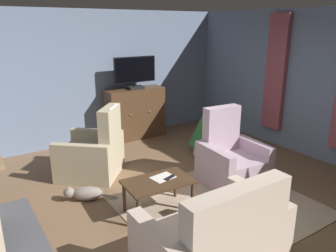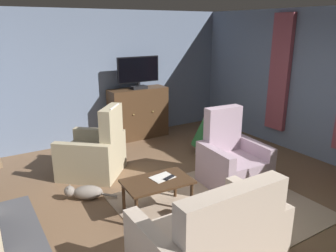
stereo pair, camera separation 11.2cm
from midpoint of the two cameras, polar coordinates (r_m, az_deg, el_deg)
The scene contains 15 objects.
ground_plane at distance 4.69m, azimuth 4.78°, elevation -13.73°, with size 6.29×7.28×0.04m, color brown.
wall_back at distance 7.08m, azimuth -12.28°, elevation 8.28°, with size 6.29×0.10×2.68m, color slate.
wall_right_with_window at distance 6.35m, azimuth 26.28°, elevation 5.94°, with size 0.10×7.28×2.68m, color slate.
curtain_panel_far at distance 6.89m, azimuth 17.73°, elevation 8.76°, with size 0.10×0.44×2.25m, color #A34C56.
rug_central at distance 4.68m, azimuth 8.05°, elevation -13.55°, with size 2.45×2.18×0.01m, color tan.
tv_cabinet at distance 7.18m, azimuth -6.15°, elevation 2.01°, with size 1.27×0.47×1.09m.
television at distance 6.95m, azimuth -6.18°, elevation 9.29°, with size 0.93×0.20×0.67m.
coffee_table at distance 4.35m, azimuth -2.46°, elevation -10.10°, with size 0.92×0.59×0.45m.
tv_remote at distance 4.37m, azimuth -0.45°, elevation -8.94°, with size 0.17×0.05×0.02m, color black.
folded_newspaper at distance 4.40m, azimuth -1.61°, elevation -8.88°, with size 0.30×0.22×0.01m, color silver.
sofa_floral at distance 3.49m, azimuth 7.40°, elevation -18.77°, with size 1.47×0.85×1.02m.
armchair_in_far_corner at distance 5.19m, azimuth 10.23°, elevation -6.05°, with size 0.93×0.91×1.17m.
armchair_facing_sofa at distance 5.54m, azimuth -13.37°, elevation -4.81°, with size 1.27×1.27×1.18m.
potted_plant_small_fern_corner at distance 6.22m, azimuth 5.88°, elevation -0.61°, with size 0.59×0.59×0.90m.
cat at distance 4.89m, azimuth -14.86°, elevation -11.19°, with size 0.67×0.43×0.22m.
Camera 1 is at (-2.57, -3.11, 2.37)m, focal length 35.21 mm.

